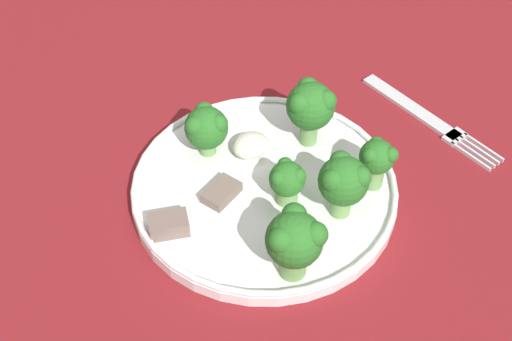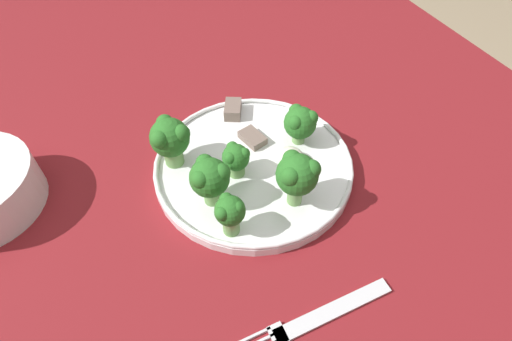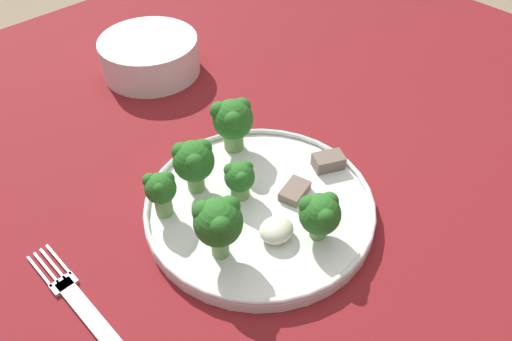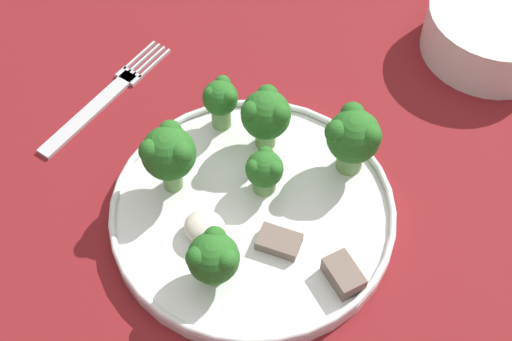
# 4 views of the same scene
# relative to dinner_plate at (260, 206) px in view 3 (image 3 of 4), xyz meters

# --- Properties ---
(table) EXTENTS (1.22, 1.07, 0.73)m
(table) POSITION_rel_dinner_plate_xyz_m (0.03, 0.06, -0.10)
(table) COLOR maroon
(table) RESTS_ON ground_plane
(dinner_plate) EXTENTS (0.25, 0.25, 0.02)m
(dinner_plate) POSITION_rel_dinner_plate_xyz_m (0.00, 0.00, 0.00)
(dinner_plate) COLOR white
(dinner_plate) RESTS_ON table
(fork) EXTENTS (0.02, 0.17, 0.00)m
(fork) POSITION_rel_dinner_plate_xyz_m (-0.20, 0.02, -0.01)
(fork) COLOR silver
(fork) RESTS_ON table
(cream_bowl) EXTENTS (0.14, 0.14, 0.05)m
(cream_bowl) POSITION_rel_dinner_plate_xyz_m (0.08, 0.31, 0.02)
(cream_bowl) COLOR white
(cream_bowl) RESTS_ON table
(broccoli_floret_near_rim_left) EXTENTS (0.03, 0.03, 0.04)m
(broccoli_floret_near_rim_left) POSITION_rel_dinner_plate_xyz_m (-0.01, 0.02, 0.03)
(broccoli_floret_near_rim_left) COLOR #709E56
(broccoli_floret_near_rim_left) RESTS_ON dinner_plate
(broccoli_floret_center_left) EXTENTS (0.05, 0.04, 0.06)m
(broccoli_floret_center_left) POSITION_rel_dinner_plate_xyz_m (-0.03, 0.07, 0.04)
(broccoli_floret_center_left) COLOR #709E56
(broccoli_floret_center_left) RESTS_ON dinner_plate
(broccoli_floret_back_left) EXTENTS (0.05, 0.05, 0.07)m
(broccoli_floret_back_left) POSITION_rel_dinner_plate_xyz_m (0.04, 0.09, 0.04)
(broccoli_floret_back_left) COLOR #709E56
(broccoli_floret_back_left) RESTS_ON dinner_plate
(broccoli_floret_front_left) EXTENTS (0.05, 0.05, 0.07)m
(broccoli_floret_front_left) POSITION_rel_dinner_plate_xyz_m (-0.07, -0.02, 0.05)
(broccoli_floret_front_left) COLOR #709E56
(broccoli_floret_front_left) RESTS_ON dinner_plate
(broccoli_floret_center_back) EXTENTS (0.04, 0.04, 0.05)m
(broccoli_floret_center_back) POSITION_rel_dinner_plate_xyz_m (0.01, -0.07, 0.04)
(broccoli_floret_center_back) COLOR #709E56
(broccoli_floret_center_back) RESTS_ON dinner_plate
(broccoli_floret_mid_cluster) EXTENTS (0.03, 0.03, 0.05)m
(broccoli_floret_mid_cluster) POSITION_rel_dinner_plate_xyz_m (-0.08, 0.06, 0.04)
(broccoli_floret_mid_cluster) COLOR #709E56
(broccoli_floret_mid_cluster) RESTS_ON dinner_plate
(meat_slice_front_slice) EXTENTS (0.04, 0.03, 0.02)m
(meat_slice_front_slice) POSITION_rel_dinner_plate_xyz_m (0.10, -0.01, 0.01)
(meat_slice_front_slice) COLOR #756056
(meat_slice_front_slice) RESTS_ON dinner_plate
(meat_slice_middle_slice) EXTENTS (0.04, 0.03, 0.01)m
(meat_slice_middle_slice) POSITION_rel_dinner_plate_xyz_m (0.04, -0.02, 0.01)
(meat_slice_middle_slice) COLOR #756056
(meat_slice_middle_slice) RESTS_ON dinner_plate
(sauce_dollop) EXTENTS (0.04, 0.03, 0.02)m
(sauce_dollop) POSITION_rel_dinner_plate_xyz_m (-0.02, -0.04, 0.01)
(sauce_dollop) COLOR silver
(sauce_dollop) RESTS_ON dinner_plate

